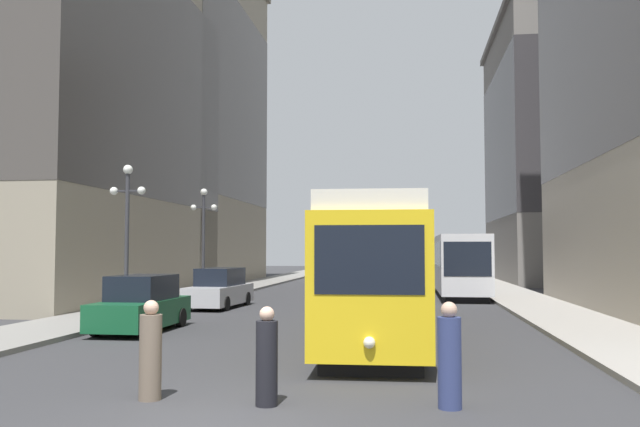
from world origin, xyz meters
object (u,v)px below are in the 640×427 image
(lamp_post_left_far, at_px, (204,226))
(pedestrian_crossing_far, at_px, (450,359))
(streetcar, at_px, (377,268))
(parked_car_left_near, at_px, (141,305))
(pedestrian_on_sidewalk, at_px, (150,353))
(parked_car_left_mid, at_px, (220,289))
(lamp_post_left_near, at_px, (127,217))
(pedestrian_crossing_near, at_px, (267,359))
(transit_bus, at_px, (459,262))

(lamp_post_left_far, bearing_deg, pedestrian_crossing_far, -62.45)
(streetcar, bearing_deg, parked_car_left_near, 175.78)
(pedestrian_on_sidewalk, bearing_deg, parked_car_left_mid, -99.54)
(parked_car_left_near, height_order, lamp_post_left_far, lamp_post_left_far)
(lamp_post_left_near, height_order, lamp_post_left_far, lamp_post_left_near)
(parked_car_left_near, bearing_deg, pedestrian_crossing_near, -55.98)
(parked_car_left_near, height_order, parked_car_left_mid, same)
(parked_car_left_near, distance_m, parked_car_left_mid, 8.86)
(streetcar, xyz_separation_m, lamp_post_left_far, (-9.59, 12.64, 1.78))
(streetcar, distance_m, lamp_post_left_near, 10.32)
(parked_car_left_near, height_order, lamp_post_left_near, lamp_post_left_near)
(parked_car_left_near, relative_size, parked_car_left_mid, 0.91)
(parked_car_left_mid, bearing_deg, transit_bus, 41.10)
(pedestrian_crossing_far, bearing_deg, lamp_post_left_far, 127.37)
(lamp_post_left_near, bearing_deg, parked_car_left_near, -57.81)
(pedestrian_crossing_near, xyz_separation_m, pedestrian_on_sidewalk, (-2.13, 0.15, 0.03))
(transit_bus, xyz_separation_m, pedestrian_on_sidewalk, (-7.36, -27.13, -1.13))
(pedestrian_crossing_near, xyz_separation_m, lamp_post_left_near, (-8.17, 12.49, 3.12))
(pedestrian_crossing_near, bearing_deg, lamp_post_left_far, -35.91)
(streetcar, height_order, transit_bus, streetcar)
(pedestrian_on_sidewalk, relative_size, lamp_post_left_near, 0.31)
(pedestrian_crossing_far, bearing_deg, pedestrian_crossing_near, -166.09)
(parked_car_left_mid, xyz_separation_m, lamp_post_left_near, (-1.90, -5.84, 3.05))
(pedestrian_crossing_far, xyz_separation_m, lamp_post_left_near, (-11.24, 12.27, 3.07))
(parked_car_left_near, relative_size, pedestrian_on_sidewalk, 2.58)
(transit_bus, relative_size, parked_car_left_near, 2.46)
(pedestrian_crossing_near, relative_size, pedestrian_on_sidewalk, 0.96)
(parked_car_left_mid, height_order, lamp_post_left_far, lamp_post_left_far)
(pedestrian_crossing_far, relative_size, pedestrian_on_sidewalk, 1.01)
(lamp_post_left_near, bearing_deg, streetcar, -19.37)
(transit_bus, xyz_separation_m, pedestrian_crossing_near, (-5.23, -27.28, -1.17))
(pedestrian_crossing_near, height_order, lamp_post_left_far, lamp_post_left_far)
(streetcar, relative_size, pedestrian_on_sidewalk, 8.10)
(pedestrian_crossing_near, height_order, lamp_post_left_near, lamp_post_left_near)
(pedestrian_on_sidewalk, bearing_deg, pedestrian_crossing_near, 153.67)
(pedestrian_crossing_far, height_order, pedestrian_on_sidewalk, pedestrian_crossing_far)
(parked_car_left_mid, height_order, pedestrian_crossing_far, parked_car_left_mid)
(transit_bus, bearing_deg, pedestrian_on_sidewalk, -105.04)
(streetcar, relative_size, parked_car_left_near, 3.14)
(streetcar, relative_size, pedestrian_crossing_far, 7.99)
(lamp_post_left_near, bearing_deg, pedestrian_crossing_near, -56.81)
(pedestrian_crossing_far, bearing_deg, streetcar, 110.32)
(pedestrian_on_sidewalk, distance_m, lamp_post_left_far, 22.64)
(pedestrian_crossing_near, distance_m, pedestrian_on_sidewalk, 2.13)
(parked_car_left_mid, bearing_deg, streetcar, -46.94)
(streetcar, xyz_separation_m, pedestrian_on_sidewalk, (-3.55, -8.97, -1.29))
(streetcar, relative_size, parked_car_left_mid, 2.85)
(parked_car_left_mid, distance_m, lamp_post_left_far, 4.95)
(parked_car_left_mid, distance_m, lamp_post_left_near, 6.86)
(parked_car_left_near, xyz_separation_m, pedestrian_crossing_far, (9.34, -9.25, -0.02))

